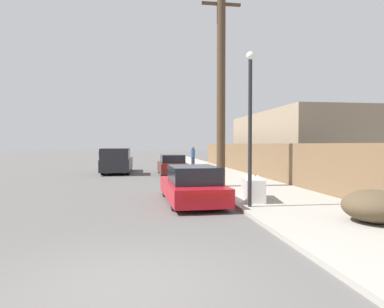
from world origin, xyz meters
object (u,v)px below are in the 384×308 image
(parked_sports_car_red, at_px, (192,186))
(discarded_fridge, at_px, (253,189))
(brush_pile, at_px, (375,206))
(street_lamp, at_px, (250,117))
(car_parked_mid, at_px, (172,165))
(utility_pole, at_px, (221,84))
(pedestrian, at_px, (193,156))
(pickup_truck, at_px, (117,161))

(parked_sports_car_red, bearing_deg, discarded_fridge, -12.66)
(discarded_fridge, distance_m, brush_pile, 4.22)
(street_lamp, height_order, brush_pile, street_lamp)
(discarded_fridge, height_order, parked_sports_car_red, parked_sports_car_red)
(car_parked_mid, bearing_deg, brush_pile, -77.27)
(car_parked_mid, xyz_separation_m, street_lamp, (1.29, -12.92, 2.25))
(parked_sports_car_red, height_order, car_parked_mid, car_parked_mid)
(parked_sports_car_red, relative_size, car_parked_mid, 1.12)
(utility_pole, height_order, brush_pile, utility_pole)
(parked_sports_car_red, bearing_deg, car_parked_mid, 86.71)
(parked_sports_car_red, relative_size, brush_pile, 2.94)
(pedestrian, bearing_deg, parked_sports_car_red, -98.61)
(car_parked_mid, relative_size, brush_pile, 2.63)
(utility_pole, bearing_deg, brush_pile, -74.55)
(discarded_fridge, bearing_deg, car_parked_mid, 109.36)
(pickup_truck, bearing_deg, street_lamp, 110.16)
(discarded_fridge, bearing_deg, pedestrian, 99.21)
(parked_sports_car_red, relative_size, street_lamp, 0.99)
(street_lamp, relative_size, pedestrian, 2.68)
(car_parked_mid, height_order, pedestrian, pedestrian)
(utility_pole, relative_size, pedestrian, 5.19)
(car_parked_mid, bearing_deg, utility_pole, -79.22)
(brush_pile, bearing_deg, utility_pole, 105.45)
(pickup_truck, xyz_separation_m, brush_pile, (7.48, -16.90, -0.37))
(car_parked_mid, bearing_deg, street_lamp, -85.06)
(utility_pole, distance_m, street_lamp, 5.52)
(discarded_fridge, distance_m, utility_pole, 5.81)
(brush_pile, distance_m, pedestrian, 20.53)
(discarded_fridge, relative_size, pickup_truck, 0.32)
(pedestrian, bearing_deg, discarded_fridge, -91.30)
(pedestrian, bearing_deg, pickup_truck, -149.12)
(utility_pole, height_order, street_lamp, utility_pole)
(utility_pole, bearing_deg, pedestrian, 87.28)
(car_parked_mid, bearing_deg, pickup_truck, 157.77)
(car_parked_mid, distance_m, street_lamp, 13.17)
(car_parked_mid, distance_m, pickup_truck, 4.06)
(brush_pile, bearing_deg, discarded_fridge, 116.65)
(parked_sports_car_red, xyz_separation_m, utility_pole, (1.86, 3.51, 4.20))
(parked_sports_car_red, bearing_deg, brush_pile, -48.19)
(utility_pole, relative_size, street_lamp, 1.94)
(discarded_fridge, relative_size, car_parked_mid, 0.44)
(parked_sports_car_red, height_order, street_lamp, street_lamp)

